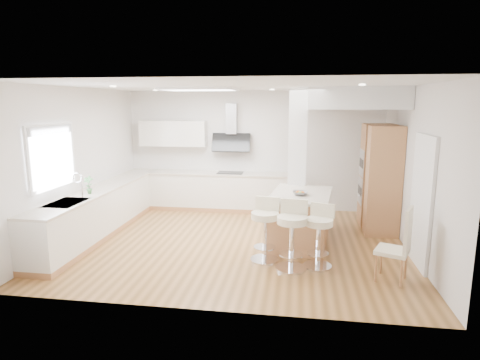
% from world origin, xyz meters
% --- Properties ---
extents(ground, '(6.00, 6.00, 0.00)m').
position_xyz_m(ground, '(0.00, 0.00, 0.00)').
color(ground, '#A6733D').
rests_on(ground, ground).
extents(ceiling, '(6.00, 5.00, 0.02)m').
position_xyz_m(ceiling, '(0.00, 0.00, 0.00)').
color(ceiling, silver).
rests_on(ceiling, ground).
extents(wall_back, '(6.00, 0.04, 2.80)m').
position_xyz_m(wall_back, '(0.00, 2.50, 1.40)').
color(wall_back, silver).
rests_on(wall_back, ground).
extents(wall_left, '(0.04, 5.00, 2.80)m').
position_xyz_m(wall_left, '(-3.00, 0.00, 1.40)').
color(wall_left, silver).
rests_on(wall_left, ground).
extents(wall_right, '(0.04, 5.00, 2.80)m').
position_xyz_m(wall_right, '(3.00, 0.00, 1.40)').
color(wall_right, silver).
rests_on(wall_right, ground).
extents(skylight, '(4.10, 2.10, 0.06)m').
position_xyz_m(skylight, '(-0.79, 0.60, 2.77)').
color(skylight, white).
rests_on(skylight, ground).
extents(window_left, '(0.06, 1.28, 1.07)m').
position_xyz_m(window_left, '(-2.96, -0.90, 1.69)').
color(window_left, silver).
rests_on(window_left, ground).
extents(doorway_right, '(0.05, 1.00, 2.10)m').
position_xyz_m(doorway_right, '(2.97, -0.60, 1.00)').
color(doorway_right, '#4E473D').
rests_on(doorway_right, ground).
extents(counter_left, '(0.63, 4.50, 1.35)m').
position_xyz_m(counter_left, '(-2.70, 0.23, 0.46)').
color(counter_left, tan).
rests_on(counter_left, ground).
extents(counter_back, '(3.62, 0.63, 2.50)m').
position_xyz_m(counter_back, '(-0.91, 2.22, 0.70)').
color(counter_back, tan).
rests_on(counter_back, ground).
extents(pillar, '(0.35, 0.35, 2.80)m').
position_xyz_m(pillar, '(1.05, 0.95, 1.40)').
color(pillar, white).
rests_on(pillar, ground).
extents(soffit, '(1.78, 2.20, 0.40)m').
position_xyz_m(soffit, '(2.10, 1.40, 2.60)').
color(soffit, silver).
rests_on(soffit, ground).
extents(oven_column, '(0.63, 1.21, 2.10)m').
position_xyz_m(oven_column, '(2.68, 1.23, 1.05)').
color(oven_column, tan).
rests_on(oven_column, ground).
extents(peninsula, '(1.20, 1.65, 1.01)m').
position_xyz_m(peninsula, '(1.14, 0.11, 0.47)').
color(peninsula, tan).
rests_on(peninsula, ground).
extents(bar_stool_a, '(0.53, 0.53, 1.03)m').
position_xyz_m(bar_stool_a, '(0.58, -0.79, 0.58)').
color(bar_stool_a, silver).
rests_on(bar_stool_a, ground).
extents(bar_stool_b, '(0.54, 0.54, 1.07)m').
position_xyz_m(bar_stool_b, '(1.01, -1.07, 0.60)').
color(bar_stool_b, silver).
rests_on(bar_stool_b, ground).
extents(bar_stool_c, '(0.57, 0.57, 0.99)m').
position_xyz_m(bar_stool_c, '(1.42, -0.92, 0.55)').
color(bar_stool_c, silver).
rests_on(bar_stool_c, ground).
extents(dining_chair, '(0.56, 0.56, 1.10)m').
position_xyz_m(dining_chair, '(2.52, -1.32, 0.59)').
color(dining_chair, '#EEE3C1').
rests_on(dining_chair, ground).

